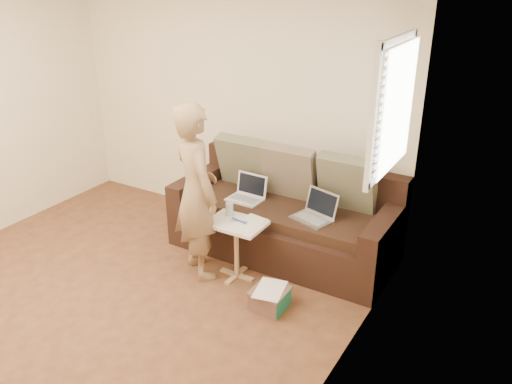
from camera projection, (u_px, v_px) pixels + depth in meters
floor at (88, 316)px, 4.38m from camera, size 4.50×4.50×0.00m
wall_back at (232, 105)px, 5.63m from camera, size 4.00×0.00×4.00m
wall_right at (314, 238)px, 2.93m from camera, size 0.00×4.50×4.50m
window_blinds at (394, 107)px, 3.97m from camera, size 0.12×0.88×1.08m
sofa at (284, 214)px, 5.19m from camera, size 2.20×0.95×0.85m
pillow_left at (243, 162)px, 5.49m from camera, size 0.55×0.29×0.57m
pillow_mid at (289, 172)px, 5.22m from camera, size 0.55×0.27×0.57m
pillow_right at (347, 183)px, 4.96m from camera, size 0.55×0.28×0.57m
laptop_silver at (311, 220)px, 4.86m from camera, size 0.42×0.35×0.24m
laptop_white at (245, 200)px, 5.25m from camera, size 0.35×0.26×0.25m
person at (196, 192)px, 4.70m from camera, size 0.72×0.65×1.64m
side_table at (237, 249)px, 4.83m from camera, size 0.51×0.36×0.57m
drinking_glass at (229, 209)px, 4.82m from camera, size 0.07×0.07×0.12m
scissors at (239, 221)px, 4.72m from camera, size 0.18×0.11×0.02m
paper_on_table at (249, 222)px, 4.71m from camera, size 0.25×0.33×0.00m
striped_box at (270, 298)px, 4.46m from camera, size 0.29×0.29×0.19m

